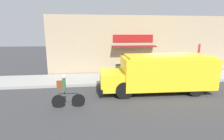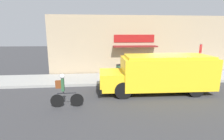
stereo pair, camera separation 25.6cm
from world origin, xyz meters
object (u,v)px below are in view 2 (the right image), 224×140
Objects in this scene: cyclist at (64,91)px; stop_sign_post at (200,56)px; trash_bin at (120,70)px; school_bus at (160,73)px.

cyclist is 9.52m from stop_sign_post.
stop_sign_post reaches higher than cyclist.
cyclist is at bearing -123.43° from trash_bin.
trash_bin is (3.30, 4.99, -0.19)m from cyclist.
stop_sign_post reaches higher than school_bus.
school_bus is 5.44m from cyclist.
cyclist is 0.64× the size of stop_sign_post.
cyclist is at bearing -160.97° from school_bus.
stop_sign_post is (8.74, 3.63, 1.04)m from cyclist.
trash_bin is at bearing 56.14° from cyclist.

